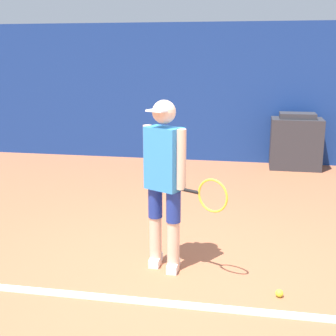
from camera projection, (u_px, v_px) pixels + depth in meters
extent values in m
plane|color=#B76642|center=(182.00, 279.00, 4.37)|extent=(24.00, 24.00, 0.00)
cube|color=navy|center=(223.00, 93.00, 8.90)|extent=(24.00, 0.10, 2.62)
cube|color=white|center=(174.00, 304.00, 3.93)|extent=(21.60, 0.10, 0.01)
cylinder|color=beige|center=(156.00, 241.00, 4.64)|extent=(0.12, 0.12, 0.50)
cylinder|color=navy|center=(155.00, 202.00, 4.54)|extent=(0.14, 0.14, 0.30)
cube|color=white|center=(156.00, 260.00, 4.69)|extent=(0.10, 0.24, 0.08)
cylinder|color=beige|center=(173.00, 246.00, 4.51)|extent=(0.12, 0.12, 0.50)
cylinder|color=navy|center=(173.00, 206.00, 4.41)|extent=(0.14, 0.14, 0.30)
cube|color=white|center=(173.00, 266.00, 4.56)|extent=(0.10, 0.24, 0.08)
cube|color=#338CE0|center=(164.00, 159.00, 4.37)|extent=(0.39, 0.33, 0.59)
sphere|color=beige|center=(164.00, 112.00, 4.26)|extent=(0.22, 0.22, 0.22)
cube|color=white|center=(157.00, 111.00, 4.18)|extent=(0.21, 0.19, 0.02)
cylinder|color=beige|center=(148.00, 154.00, 4.48)|extent=(0.09, 0.09, 0.56)
cylinder|color=beige|center=(181.00, 160.00, 4.25)|extent=(0.09, 0.09, 0.56)
cylinder|color=black|center=(190.00, 191.00, 4.26)|extent=(0.19, 0.12, 0.03)
torus|color=yellow|center=(213.00, 196.00, 4.11)|extent=(0.28, 0.16, 0.31)
sphere|color=#D1E533|center=(279.00, 293.00, 4.05)|extent=(0.07, 0.07, 0.07)
cube|color=#333338|center=(296.00, 144.00, 8.49)|extent=(0.91, 0.57, 0.92)
cube|color=#333338|center=(298.00, 116.00, 8.37)|extent=(0.63, 0.40, 0.10)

